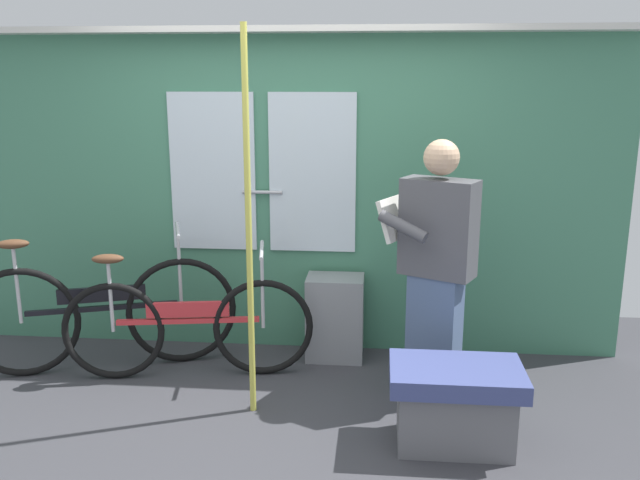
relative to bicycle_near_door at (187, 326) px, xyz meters
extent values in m
cube|color=#38383D|center=(0.61, -0.71, -0.37)|extent=(5.60, 4.25, 0.04)
cube|color=#427F60|center=(0.61, 0.62, 0.75)|extent=(4.60, 0.08, 2.21)
cube|color=silver|center=(0.06, 0.57, 0.93)|extent=(0.60, 0.02, 1.10)
cube|color=silver|center=(0.76, 0.57, 0.93)|extent=(0.60, 0.02, 1.10)
cylinder|color=#B2B2B7|center=(0.41, 0.55, 0.80)|extent=(0.28, 0.02, 0.02)
cube|color=silver|center=(0.61, 0.52, 1.88)|extent=(4.60, 0.28, 0.04)
torus|color=black|center=(0.49, 0.08, -0.03)|extent=(0.66, 0.15, 0.66)
torus|color=black|center=(-0.47, -0.08, -0.03)|extent=(0.66, 0.15, 0.66)
cube|color=red|center=(0.01, 0.00, 0.03)|extent=(0.91, 0.18, 0.03)
cube|color=red|center=(0.01, 0.00, 0.11)|extent=(0.53, 0.11, 0.10)
cylinder|color=#B7B7BC|center=(-0.47, -0.08, 0.22)|extent=(0.02, 0.02, 0.49)
ellipsoid|color=brown|center=(-0.47, -0.08, 0.46)|extent=(0.21, 0.12, 0.06)
cylinder|color=#B7B7BC|center=(0.49, 0.08, 0.24)|extent=(0.02, 0.02, 0.53)
cylinder|color=#B7B7BC|center=(0.49, 0.08, 0.50)|extent=(0.09, 0.44, 0.02)
torus|color=black|center=(-0.10, 0.23, 0.02)|extent=(0.72, 0.28, 0.74)
torus|color=black|center=(-1.08, -0.09, 0.02)|extent=(0.72, 0.28, 0.74)
cube|color=black|center=(-0.59, 0.07, 0.08)|extent=(0.93, 0.34, 0.03)
cube|color=black|center=(-0.59, 0.07, 0.17)|extent=(0.54, 0.20, 0.10)
cylinder|color=#B7B7BC|center=(-1.08, -0.09, 0.28)|extent=(0.02, 0.02, 0.53)
ellipsoid|color=brown|center=(-1.08, -0.09, 0.55)|extent=(0.22, 0.15, 0.06)
cylinder|color=#B7B7BC|center=(-0.10, 0.23, 0.30)|extent=(0.02, 0.02, 0.57)
cylinder|color=#B7B7BC|center=(-0.10, 0.23, 0.59)|extent=(0.16, 0.43, 0.02)
cube|color=slate|center=(1.58, -0.11, 0.03)|extent=(0.35, 0.30, 0.77)
cube|color=#4C4C51|center=(1.58, -0.11, 0.71)|extent=(0.48, 0.37, 0.58)
sphere|color=tan|center=(1.58, -0.11, 1.13)|extent=(0.21, 0.21, 0.21)
cube|color=silver|center=(1.33, 0.02, 0.74)|extent=(0.25, 0.35, 0.26)
cylinder|color=#4C4C51|center=(1.37, -0.22, 0.74)|extent=(0.30, 0.20, 0.17)
cylinder|color=#4C4C51|center=(1.54, 0.13, 0.74)|extent=(0.30, 0.20, 0.17)
cube|color=gray|center=(0.94, 0.40, -0.06)|extent=(0.39, 0.28, 0.59)
cylinder|color=#C6C14C|center=(0.51, -0.42, 0.75)|extent=(0.04, 0.04, 2.21)
cube|color=#3D477F|center=(1.65, -0.70, 0.05)|extent=(0.70, 0.44, 0.10)
cube|color=slate|center=(1.65, -0.70, -0.18)|extent=(0.60, 0.36, 0.35)
camera|label=1|loc=(1.24, -4.01, 1.58)|focal=37.68mm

